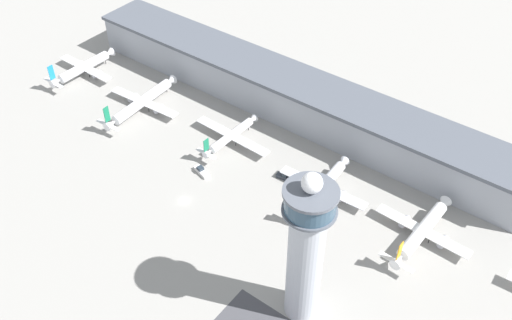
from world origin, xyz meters
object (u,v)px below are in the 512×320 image
at_px(control_tower, 306,249).
at_px(airplane_gate_echo, 422,231).
at_px(airplane_gate_charlie, 231,136).
at_px(service_truck_fuel, 201,171).
at_px(airplane_gate_bravo, 142,102).
at_px(airplane_gate_delta, 322,188).
at_px(service_truck_catering, 284,176).
at_px(airplane_gate_alpha, 84,67).

distance_m(control_tower, airplane_gate_echo, 58.64).
xyz_separation_m(airplane_gate_charlie, service_truck_fuel, (2.14, -21.77, -3.17)).
height_order(airplane_gate_bravo, airplane_gate_delta, airplane_gate_bravo).
relative_size(service_truck_catering, service_truck_fuel, 0.74).
bearing_deg(airplane_gate_alpha, airplane_gate_echo, 0.59).
distance_m(airplane_gate_bravo, service_truck_fuel, 52.18).
relative_size(control_tower, airplane_gate_bravo, 1.31).
relative_size(airplane_gate_delta, airplane_gate_echo, 0.99).
height_order(airplane_gate_charlie, airplane_gate_delta, airplane_gate_delta).
distance_m(airplane_gate_echo, service_truck_catering, 56.91).
bearing_deg(service_truck_fuel, service_truck_catering, 31.69).
relative_size(airplane_gate_alpha, airplane_gate_charlie, 1.00).
height_order(airplane_gate_alpha, airplane_gate_delta, airplane_gate_alpha).
distance_m(control_tower, service_truck_catering, 66.63).
bearing_deg(airplane_gate_delta, airplane_gate_charlie, 175.94).
bearing_deg(airplane_gate_bravo, airplane_gate_echo, 1.96).
bearing_deg(airplane_gate_echo, service_truck_fuel, -166.13).
bearing_deg(service_truck_catering, service_truck_fuel, -148.31).
bearing_deg(service_truck_fuel, airplane_gate_bravo, 161.71).
xyz_separation_m(control_tower, airplane_gate_charlie, (-68.98, 50.53, -25.43)).
relative_size(airplane_gate_alpha, airplane_gate_delta, 0.98).
bearing_deg(service_truck_catering, control_tower, -50.01).
bearing_deg(control_tower, service_truck_catering, 129.99).
distance_m(airplane_gate_echo, service_truck_fuel, 87.46).
height_order(airplane_gate_bravo, airplane_gate_charlie, airplane_gate_bravo).
height_order(service_truck_catering, service_truck_fuel, service_truck_catering).
height_order(airplane_gate_charlie, service_truck_fuel, airplane_gate_charlie).
xyz_separation_m(airplane_gate_bravo, service_truck_catering, (77.58, 1.03, -3.22)).
bearing_deg(airplane_gate_bravo, airplane_gate_alpha, 176.33).
xyz_separation_m(control_tower, airplane_gate_alpha, (-159.48, 47.87, -24.99)).
bearing_deg(airplane_gate_echo, control_tower, -109.92).
bearing_deg(airplane_gate_echo, airplane_gate_bravo, -178.04).
bearing_deg(airplane_gate_alpha, airplane_gate_charlie, 1.69).
bearing_deg(airplane_gate_charlie, airplane_gate_echo, -0.54).
distance_m(control_tower, service_truck_fuel, 78.19).
distance_m(airplane_gate_bravo, airplane_gate_charlie, 47.61).
height_order(airplane_gate_echo, service_truck_catering, airplane_gate_echo).
distance_m(airplane_gate_alpha, service_truck_catering, 120.84).
height_order(control_tower, airplane_gate_alpha, control_tower).
bearing_deg(control_tower, airplane_gate_charlie, 143.78).
xyz_separation_m(airplane_gate_alpha, service_truck_fuel, (92.64, -19.11, -3.62)).
height_order(control_tower, airplane_gate_echo, control_tower).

